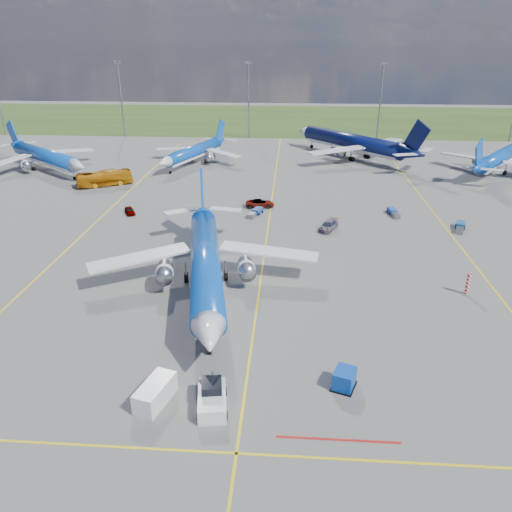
# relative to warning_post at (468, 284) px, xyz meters

# --- Properties ---
(ground) EXTENTS (400.00, 400.00, 0.00)m
(ground) POSITION_rel_warning_post_xyz_m (-26.00, -8.00, -1.50)
(ground) COLOR #595957
(ground) RESTS_ON ground
(grass_strip) EXTENTS (400.00, 80.00, 0.01)m
(grass_strip) POSITION_rel_warning_post_xyz_m (-26.00, 142.00, -1.50)
(grass_strip) COLOR #2D4719
(grass_strip) RESTS_ON ground
(taxiway_lines) EXTENTS (60.25, 160.00, 0.02)m
(taxiway_lines) POSITION_rel_warning_post_xyz_m (-25.83, 19.70, -1.49)
(taxiway_lines) COLOR yellow
(taxiway_lines) RESTS_ON ground
(floodlight_masts) EXTENTS (202.20, 0.50, 22.70)m
(floodlight_masts) POSITION_rel_warning_post_xyz_m (-16.00, 102.00, 11.06)
(floodlight_masts) COLOR slate
(floodlight_masts) RESTS_ON ground
(warning_post) EXTENTS (0.50, 0.50, 3.00)m
(warning_post) POSITION_rel_warning_post_xyz_m (0.00, 0.00, 0.00)
(warning_post) COLOR red
(warning_post) RESTS_ON ground
(bg_jet_nw) EXTENTS (47.89, 46.44, 9.98)m
(bg_jet_nw) POSITION_rel_warning_post_xyz_m (-80.82, 57.16, -1.50)
(bg_jet_nw) COLOR #0C47B2
(bg_jet_nw) RESTS_ON ground
(bg_jet_nnw) EXTENTS (35.51, 40.34, 8.81)m
(bg_jet_nnw) POSITION_rel_warning_post_xyz_m (-46.79, 66.50, -1.50)
(bg_jet_nnw) COLOR #0C47B2
(bg_jet_nnw) RESTS_ON ground
(bg_jet_n) EXTENTS (56.49, 57.71, 12.04)m
(bg_jet_n) POSITION_rel_warning_post_xyz_m (-6.66, 76.21, -1.50)
(bg_jet_n) COLOR #071041
(bg_jet_n) RESTS_ON ground
(bg_jet_ne) EXTENTS (45.33, 47.11, 9.81)m
(bg_jet_ne) POSITION_rel_warning_post_xyz_m (27.02, 64.20, -1.50)
(bg_jet_ne) COLOR #0C47B2
(bg_jet_ne) RESTS_ON ground
(main_airliner) EXTENTS (39.16, 47.16, 11.00)m
(main_airliner) POSITION_rel_warning_post_xyz_m (-32.71, -1.17, -1.50)
(main_airliner) COLOR #0C47B2
(main_airliner) RESTS_ON ground
(pushback_tug) EXTENTS (3.07, 6.59, 2.19)m
(pushback_tug) POSITION_rel_warning_post_xyz_m (-28.68, -22.76, -0.61)
(pushback_tug) COLOR silver
(pushback_tug) RESTS_ON ground
(uld_container) EXTENTS (2.46, 2.72, 1.79)m
(uld_container) POSITION_rel_warning_post_xyz_m (-16.96, -19.27, -0.60)
(uld_container) COLOR #0B3DA0
(uld_container) RESTS_ON ground
(service_van) EXTENTS (3.16, 4.88, 1.98)m
(service_van) POSITION_rel_warning_post_xyz_m (-33.75, -22.59, -0.51)
(service_van) COLOR silver
(service_van) RESTS_ON ground
(apron_bus) EXTENTS (11.52, 8.12, 3.25)m
(apron_bus) POSITION_rel_warning_post_xyz_m (-62.38, 45.15, 0.13)
(apron_bus) COLOR #C4740B
(apron_bus) RESTS_ON ground
(service_car_a) EXTENTS (3.00, 3.93, 1.25)m
(service_car_a) POSITION_rel_warning_post_xyz_m (-51.41, 27.28, -0.88)
(service_car_a) COLOR #999999
(service_car_a) RESTS_ON ground
(service_car_b) EXTENTS (5.60, 3.05, 1.49)m
(service_car_b) POSITION_rel_warning_post_xyz_m (-28.03, 32.89, -0.76)
(service_car_b) COLOR #999999
(service_car_b) RESTS_ON ground
(service_car_c) EXTENTS (3.97, 5.46, 1.47)m
(service_car_c) POSITION_rel_warning_post_xyz_m (-15.87, 21.63, -0.77)
(service_car_c) COLOR #999999
(service_car_c) RESTS_ON ground
(baggage_tug_w) EXTENTS (2.68, 4.80, 1.04)m
(baggage_tug_w) POSITION_rel_warning_post_xyz_m (6.08, 23.21, -1.01)
(baggage_tug_w) COLOR #184D91
(baggage_tug_w) RESTS_ON ground
(baggage_tug_c) EXTENTS (2.78, 4.69, 1.02)m
(baggage_tug_c) POSITION_rel_warning_post_xyz_m (-28.60, 28.23, -1.02)
(baggage_tug_c) COLOR navy
(baggage_tug_c) RESTS_ON ground
(baggage_tug_e) EXTENTS (1.73, 4.41, 0.96)m
(baggage_tug_e) POSITION_rel_warning_post_xyz_m (-3.70, 29.99, -1.05)
(baggage_tug_e) COLOR #1C3CA8
(baggage_tug_e) RESTS_ON ground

